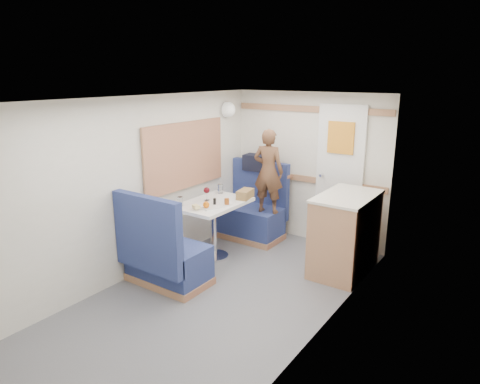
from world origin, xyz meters
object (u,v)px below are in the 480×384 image
Objects in this scene: duffel_bag at (260,163)px; wine_glass at (207,191)px; bench_far at (252,216)px; person at (268,171)px; dinette_table at (213,214)px; tumbler_left at (180,201)px; pepper_grinder at (215,202)px; cheese_block at (196,207)px; tray at (213,205)px; dome_light at (228,110)px; bench_near at (164,259)px; orange_fruit at (206,205)px; galley_counter at (345,233)px; bread_loaf at (245,194)px; beer_glass at (227,202)px; tumbler_mid at (220,189)px.

duffel_bag is 1.13m from wine_glass.
person reaches higher than bench_far.
person is at bearing 67.46° from dinette_table.
tumbler_left is 0.40m from pepper_grinder.
cheese_block is at bearing 65.74° from person.
tray is (0.09, -0.12, 0.16)m from dinette_table.
dome_light is 1.82× the size of tumbler_left.
bench_near is at bearing -98.13° from pepper_grinder.
person is 0.95m from tray.
dome_light reaches higher than pepper_grinder.
wine_glass reaches higher than orange_fruit.
dinette_table is 1.00× the size of galley_counter.
duffel_bag is 1.78× the size of bread_loaf.
person reaches higher than bread_loaf.
tray is at bearing -63.70° from dome_light.
bread_loaf is (0.21, 0.70, 0.02)m from cheese_block.
dome_light is at bearing 125.01° from beer_glass.
tumbler_left is at bearing -108.90° from wine_glass.
tray is at bearing -140.65° from pepper_grinder.
wine_glass reaches higher than tray.
galley_counter is 1.68m from tumbler_mid.
beer_glass is (0.33, -0.04, -0.08)m from wine_glass.
beer_glass reaches higher than dinette_table.
orange_fruit is 0.34m from tumbler_left.
tumbler_left is 1.22× the size of beer_glass.
duffel_bag is at bearing 96.53° from pepper_grinder.
cheese_block is (-0.07, -0.22, 0.03)m from tray.
dome_light is 1.10m from tumbler_mid.
beer_glass is at bearing -54.99° from dome_light.
person is 10.95× the size of cheese_block.
bench_near is at bearing -97.00° from tray.
dinette_table is at bearing -159.46° from galley_counter.
person is at bearing 79.01° from bench_near.
bench_far is 1.08m from pepper_grinder.
person is at bearing 169.66° from galley_counter.
dome_light is 1.68× the size of tumbler_mid.
tumbler_left is at bearing -145.77° from tray.
tumbler_left is (-0.22, -1.20, 0.47)m from bench_far.
beer_glass is at bearing 74.95° from bench_near.
tray is 3.17× the size of tumbler_left.
galley_counter is 12.17× the size of orange_fruit.
pepper_grinder is (0.11, -0.97, 0.47)m from bench_far.
beer_glass is at bearing 35.42° from tray.
bench_near is 1.34m from tumbler_mid.
dinette_table is 0.25m from pepper_grinder.
bench_far is 1.31m from tumbler_left.
wine_glass is (-1.57, -0.54, 0.38)m from galley_counter.
bench_far is 0.73m from bread_loaf.
bench_far is 1.73m from bench_near.
wine_glass is (-0.07, -1.11, -0.17)m from duffel_bag.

